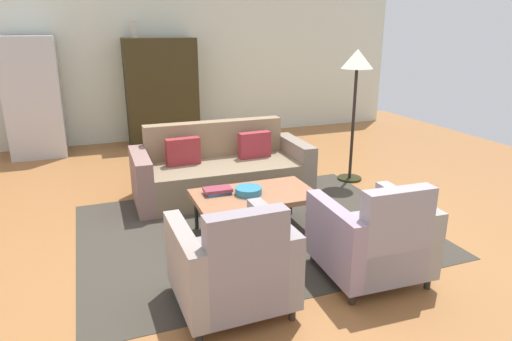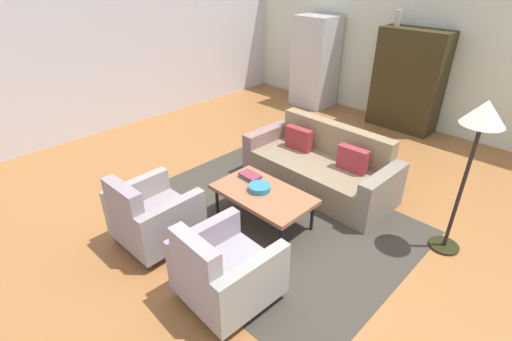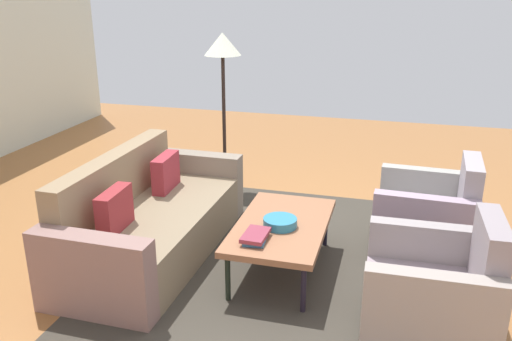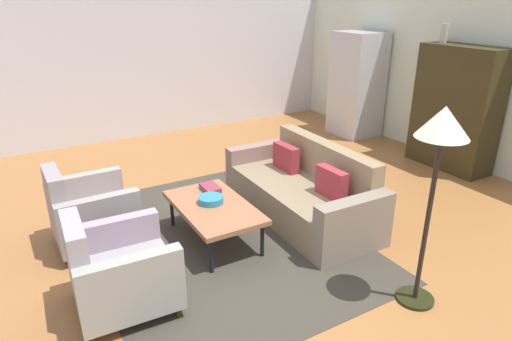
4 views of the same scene
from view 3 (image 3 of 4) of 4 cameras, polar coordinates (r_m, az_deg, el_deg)
The scene contains 9 objects.
ground_plane at distance 4.61m, azimuth 2.22°, elevation -9.32°, with size 10.33×10.33×0.00m, color #9B6334.
area_rug at distance 4.45m, azimuth 2.05°, elevation -10.44°, with size 3.40×2.60×0.01m, color #3A352D.
couch at distance 4.68m, azimuth -11.63°, elevation -5.36°, with size 2.11×0.93×0.86m.
coffee_table at distance 4.26m, azimuth 2.76°, elevation -6.09°, with size 1.20×0.70×0.42m.
armchair_left at distance 3.69m, azimuth 18.94°, elevation -12.26°, with size 0.82×0.82×0.88m.
armchair_right at distance 4.75m, azimuth 18.29°, elevation -4.84°, with size 0.83×0.83×0.88m.
fruit_bowl at distance 4.18m, azimuth 2.59°, elevation -5.57°, with size 0.26×0.26×0.07m, color teal.
book_stack at distance 3.96m, azimuth -0.05°, elevation -7.08°, with size 0.28×0.18×0.06m.
floor_lamp at distance 5.91m, azimuth -3.57°, elevation 11.85°, with size 0.40×0.40×1.72m.
Camera 3 is at (-3.95, -0.90, 2.21)m, focal length 37.43 mm.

